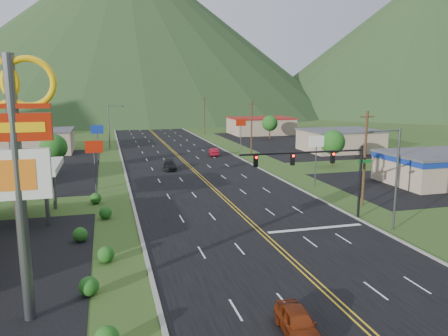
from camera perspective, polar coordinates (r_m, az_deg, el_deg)
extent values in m
plane|color=#294619|center=(27.95, 13.88, -16.07)|extent=(500.00, 500.00, 0.00)
cube|color=black|center=(27.95, 13.88, -16.07)|extent=(20.00, 460.00, 0.04)
cube|color=gray|center=(25.09, -8.13, -19.12)|extent=(0.30, 460.00, 0.14)
cylinder|color=#59595E|center=(24.72, -25.15, -3.03)|extent=(0.60, 0.60, 14.00)
cube|color=white|center=(24.52, -25.33, -0.75)|extent=(3.20, 0.50, 2.60)
cube|color=orange|center=(24.52, -25.33, -0.75)|extent=(1.80, 0.55, 1.60)
cube|color=#A21D09|center=(24.21, -25.77, 4.83)|extent=(3.60, 0.50, 1.40)
cube|color=yellow|center=(24.21, -25.77, 4.83)|extent=(3.00, 0.55, 0.50)
cube|color=#A21D09|center=(24.15, -25.96, 7.30)|extent=(3.60, 0.45, 0.25)
torus|color=yellow|center=(24.00, -24.16, 10.18)|extent=(2.62, 0.32, 2.62)
cylinder|color=black|center=(43.42, 17.32, -1.79)|extent=(0.24, 0.24, 7.00)
cylinder|color=black|center=(40.00, 10.28, 2.01)|extent=(12.00, 0.18, 0.18)
cube|color=#0C591E|center=(43.28, 17.91, 0.83)|extent=(1.40, 0.06, 0.30)
cube|color=black|center=(41.45, 14.00, 1.32)|extent=(0.35, 0.28, 1.05)
sphere|color=#FF0C05|center=(41.25, 14.14, 1.76)|extent=(0.22, 0.22, 0.22)
cube|color=black|center=(39.67, 8.94, 1.11)|extent=(0.35, 0.28, 1.05)
sphere|color=#FF0C05|center=(39.46, 9.06, 1.57)|extent=(0.22, 0.22, 0.22)
cube|color=black|center=(38.39, 4.16, 0.90)|extent=(0.35, 0.28, 1.05)
sphere|color=#FF0C05|center=(38.17, 4.26, 1.38)|extent=(0.22, 0.22, 0.22)
cylinder|color=#59595E|center=(40.57, 21.60, -1.45)|extent=(0.20, 0.20, 9.00)
cylinder|color=#59595E|center=(39.12, 20.32, 4.60)|extent=(2.88, 0.12, 0.12)
cube|color=#59595E|center=(38.31, 18.55, 4.44)|extent=(0.60, 0.25, 0.18)
cylinder|color=#59595E|center=(92.06, -14.80, 5.19)|extent=(0.20, 0.20, 9.00)
cylinder|color=#59595E|center=(91.81, -14.02, 7.90)|extent=(2.88, 0.12, 0.12)
cube|color=#59595E|center=(91.86, -13.11, 7.88)|extent=(0.60, 0.25, 0.18)
cube|color=white|center=(45.33, -26.94, -0.03)|extent=(10.00, 8.00, 0.60)
cylinder|color=#59595E|center=(42.24, -22.15, -3.82)|extent=(0.36, 0.36, 5.00)
cylinder|color=#59595E|center=(48.06, -21.32, -2.11)|extent=(0.36, 0.36, 5.00)
cube|color=tan|center=(91.62, -24.78, 3.04)|extent=(18.00, 11.00, 4.20)
cube|color=#4C4C51|center=(91.39, -24.89, 4.44)|extent=(18.40, 11.40, 0.30)
cube|color=tan|center=(64.05, 26.79, -0.09)|extent=(15.00, 10.00, 3.80)
cube|color=#4C4C51|center=(63.75, 26.94, 1.73)|extent=(15.40, 10.40, 0.30)
cube|color=navy|center=(63.82, 26.91, 1.28)|extent=(15.20, 10.20, 0.70)
cube|color=tan|center=(89.32, 14.93, 3.42)|extent=(14.00, 11.00, 4.00)
cube|color=#4C4C51|center=(89.10, 14.99, 4.79)|extent=(14.40, 11.40, 0.30)
cube|color=tan|center=(119.30, 4.81, 5.45)|extent=(16.00, 12.00, 4.20)
cube|color=maroon|center=(119.12, 4.83, 6.53)|extent=(16.40, 12.40, 0.30)
cylinder|color=#59595E|center=(52.67, -16.44, -0.77)|extent=(0.16, 0.16, 5.00)
cube|color=#A21D09|center=(52.17, -16.62, 2.68)|extent=(2.00, 0.18, 1.40)
cylinder|color=#59595E|center=(74.39, -16.13, 2.41)|extent=(0.16, 0.16, 5.00)
cube|color=navy|center=(74.04, -16.26, 4.86)|extent=(2.00, 0.18, 1.40)
cylinder|color=#59595E|center=(56.76, 11.87, 0.22)|extent=(0.16, 0.16, 5.00)
cube|color=white|center=(56.30, 11.99, 3.42)|extent=(2.00, 0.18, 1.40)
cylinder|color=#59595E|center=(86.19, 2.21, 3.85)|extent=(0.16, 0.16, 5.00)
cube|color=#A21D09|center=(85.88, 2.23, 5.97)|extent=(2.00, 0.18, 1.40)
cylinder|color=#382314|center=(68.01, -21.22, 0.54)|extent=(0.30, 0.30, 3.00)
sphere|color=#1A4B15|center=(67.66, -21.36, 2.54)|extent=(3.84, 3.84, 3.84)
cylinder|color=#382314|center=(95.16, -22.58, 3.08)|extent=(0.30, 0.30, 3.00)
sphere|color=#1A4B15|center=(94.92, -22.69, 4.51)|extent=(3.84, 3.84, 3.84)
cylinder|color=#382314|center=(71.56, 13.94, 1.40)|extent=(0.30, 0.30, 3.00)
sphere|color=#1A4B15|center=(71.24, 14.02, 3.31)|extent=(3.84, 3.84, 3.84)
cylinder|color=#382314|center=(107.46, 5.98, 4.57)|extent=(0.30, 0.30, 3.00)
sphere|color=#1A4B15|center=(107.25, 6.01, 5.84)|extent=(3.84, 3.84, 3.84)
cylinder|color=#382314|center=(48.07, 17.90, 1.14)|extent=(0.28, 0.28, 10.00)
cube|color=#382314|center=(47.60, 18.20, 6.37)|extent=(1.60, 0.12, 0.12)
cylinder|color=#382314|center=(81.36, 3.62, 5.22)|extent=(0.28, 0.28, 10.00)
cube|color=#382314|center=(81.08, 3.65, 8.32)|extent=(1.60, 0.12, 0.12)
cylinder|color=#382314|center=(119.82, -2.57, 6.89)|extent=(0.28, 0.28, 10.00)
cube|color=#382314|center=(119.63, -2.59, 8.99)|extent=(1.60, 0.12, 0.12)
cylinder|color=#382314|center=(159.04, -5.75, 7.71)|extent=(0.28, 0.28, 10.00)
cube|color=#382314|center=(158.90, -5.78, 9.30)|extent=(1.60, 0.12, 0.12)
cone|color=#233719|center=(243.93, -12.65, 17.27)|extent=(220.00, 220.00, 85.00)
cone|color=#233719|center=(255.76, 24.62, 14.58)|extent=(180.00, 180.00, 70.00)
imported|color=maroon|center=(23.53, 9.63, -19.40)|extent=(1.96, 4.13, 1.36)
imported|color=black|center=(67.02, -7.08, 0.29)|extent=(2.15, 4.60, 1.30)
imported|color=maroon|center=(80.59, -1.35, 2.10)|extent=(1.93, 4.30, 1.37)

